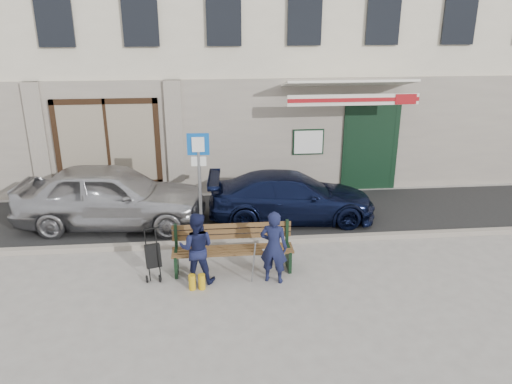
{
  "coord_description": "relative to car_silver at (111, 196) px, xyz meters",
  "views": [
    {
      "loc": [
        -0.48,
        -8.56,
        4.92
      ],
      "look_at": [
        0.51,
        1.6,
        1.2
      ],
      "focal_mm": 35.0,
      "sensor_mm": 36.0,
      "label": 1
    }
  ],
  "objects": [
    {
      "name": "stroller",
      "position": [
        1.21,
        -2.67,
        -0.32
      ],
      "size": [
        0.35,
        0.45,
        0.99
      ],
      "rotation": [
        0.0,
        0.0,
        0.28
      ],
      "color": "black",
      "rests_on": "ground"
    },
    {
      "name": "curb",
      "position": [
        2.84,
        -1.38,
        -0.7
      ],
      "size": [
        60.0,
        0.18,
        0.12
      ],
      "primitive_type": "cube",
      "color": "#9E9384",
      "rests_on": "ground"
    },
    {
      "name": "building",
      "position": [
        2.85,
        5.57,
        4.21
      ],
      "size": [
        20.0,
        8.27,
        10.0
      ],
      "color": "beige",
      "rests_on": "ground"
    },
    {
      "name": "car_navy",
      "position": [
        4.35,
        -0.05,
        -0.17
      ],
      "size": [
        4.18,
        1.9,
        1.19
      ],
      "primitive_type": "imported",
      "rotation": [
        0.0,
        0.0,
        1.51
      ],
      "color": "black",
      "rests_on": "ground"
    },
    {
      "name": "asphalt_lane",
      "position": [
        2.84,
        0.22,
        -0.76
      ],
      "size": [
        60.0,
        3.2,
        0.01
      ],
      "primitive_type": "cube",
      "color": "#282828",
      "rests_on": "ground"
    },
    {
      "name": "car_silver",
      "position": [
        0.0,
        0.0,
        0.0
      ],
      "size": [
        4.61,
        2.2,
        1.52
      ],
      "primitive_type": "imported",
      "rotation": [
        0.0,
        0.0,
        1.48
      ],
      "color": "#AEAEB2",
      "rests_on": "ground"
    },
    {
      "name": "man",
      "position": [
        3.51,
        -3.03,
        -0.04
      ],
      "size": [
        0.61,
        0.5,
        1.44
      ],
      "primitive_type": "imported",
      "rotation": [
        0.0,
        0.0,
        2.8
      ],
      "color": "#141938",
      "rests_on": "ground"
    },
    {
      "name": "parking_sign",
      "position": [
        2.14,
        -1.22,
        0.91
      ],
      "size": [
        0.47,
        0.08,
        2.52
      ],
      "rotation": [
        0.0,
        0.0,
        -0.05
      ],
      "color": "gray",
      "rests_on": "ground"
    },
    {
      "name": "woman",
      "position": [
        2.06,
        -2.88,
        -0.06
      ],
      "size": [
        0.75,
        0.63,
        1.4
      ],
      "primitive_type": "imported",
      "rotation": [
        0.0,
        0.0,
        2.99
      ],
      "color": "#151A3C",
      "rests_on": "ground"
    },
    {
      "name": "ground",
      "position": [
        2.84,
        -2.88,
        -0.76
      ],
      "size": [
        80.0,
        80.0,
        0.0
      ],
      "primitive_type": "plane",
      "color": "#9E9991",
      "rests_on": "ground"
    },
    {
      "name": "bench",
      "position": [
        2.72,
        -2.53,
        -0.3
      ],
      "size": [
        2.4,
        1.17,
        0.98
      ],
      "color": "brown",
      "rests_on": "ground"
    }
  ]
}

